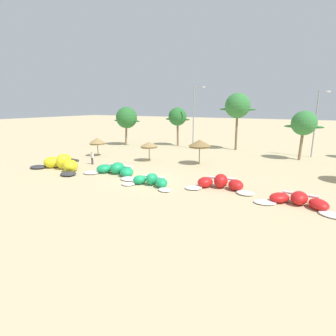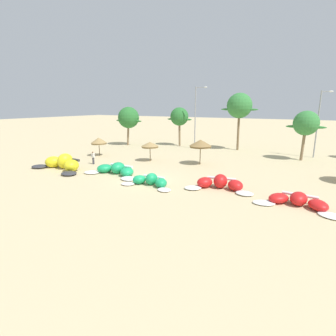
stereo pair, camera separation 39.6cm
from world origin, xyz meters
name	(u,v)px [view 2 (the right image)]	position (x,y,z in m)	size (l,w,h in m)	color
ground_plane	(145,180)	(0.00, 0.00, 0.00)	(260.00, 260.00, 0.00)	#C6B284
kite_far_left	(62,163)	(-10.98, -0.83, 0.69)	(7.94, 3.98, 1.79)	#333338
kite_left	(116,170)	(-4.10, 0.41, 0.48)	(7.12, 3.26, 1.24)	white
kite_left_of_center	(150,181)	(1.37, -1.26, 0.43)	(5.42, 2.50, 1.12)	white
kite_center	(220,184)	(7.32, 0.94, 0.48)	(6.17, 3.34, 1.25)	white
kite_right_of_center	(298,201)	(13.68, -0.28, 0.38)	(6.29, 3.13, 0.98)	white
beach_umbrella_near_van	(99,141)	(-13.14, 7.52, 2.21)	(2.29, 2.29, 2.69)	brown
beach_umbrella_middle	(150,145)	(-4.59, 7.96, 2.20)	(2.30, 2.30, 2.58)	brown
beach_umbrella_near_palms	(201,144)	(1.96, 9.31, 2.64)	(2.76, 2.76, 3.12)	brown
person_near_kites	(93,158)	(-9.85, 2.94, 0.82)	(0.36, 0.24, 1.62)	#383842
palm_leftmost	(129,118)	(-15.84, 18.22, 4.99)	(5.74, 3.83, 6.95)	#7F6647
palm_left	(179,117)	(-7.50, 22.17, 5.19)	(4.87, 3.24, 6.87)	#7F6647
palm_left_of_gap	(239,106)	(3.03, 22.58, 7.11)	(5.99, 3.99, 9.17)	brown
palm_center_left	(306,124)	(12.95, 18.40, 4.90)	(4.84, 3.22, 6.57)	#7F6647
lamppost_west	(196,115)	(-3.65, 20.76, 5.69)	(2.07, 0.24, 10.21)	gray
lamppost_west_center	(319,121)	(14.37, 21.42, 5.08)	(1.46, 0.24, 9.17)	gray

